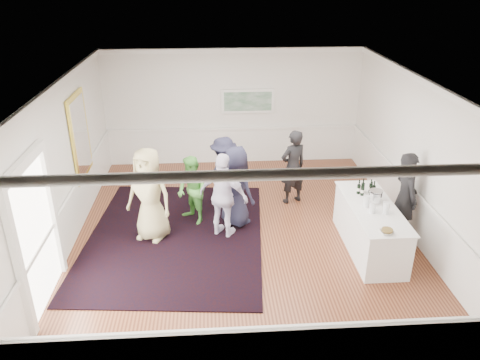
{
  "coord_description": "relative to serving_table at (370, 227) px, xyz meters",
  "views": [
    {
      "loc": [
        -0.64,
        -8.47,
        5.17
      ],
      "look_at": [
        -0.06,
        0.2,
        1.15
      ],
      "focal_mm": 35.0,
      "sensor_mm": 36.0,
      "label": 1
    }
  ],
  "objects": [
    {
      "name": "ice_bucket",
      "position": [
        0.1,
        0.17,
        0.59
      ],
      "size": [
        0.26,
        0.26,
        0.25
      ],
      "primitive_type": "cylinder",
      "color": "silver",
      "rests_on": "serving_table"
    },
    {
      "name": "guest_navy",
      "position": [
        -2.56,
        1.17,
        0.42
      ],
      "size": [
        0.99,
        1.03,
        1.79
      ],
      "primitive_type": "imported",
      "rotation": [
        0.0,
        0.0,
        2.27
      ],
      "color": "#1D1D30",
      "rests_on": "floor"
    },
    {
      "name": "doorway",
      "position": [
        -5.88,
        -1.18,
        0.94
      ],
      "size": [
        0.1,
        1.78,
        2.56
      ],
      "color": "white",
      "rests_on": "wall_left"
    },
    {
      "name": "wall_back",
      "position": [
        -2.44,
        4.72,
        1.12
      ],
      "size": [
        7.0,
        0.02,
        3.2
      ],
      "primitive_type": "cube",
      "color": "white",
      "rests_on": "floor"
    },
    {
      "name": "wine_bottles",
      "position": [
        0.04,
        0.53,
        0.63
      ],
      "size": [
        0.36,
        0.22,
        0.31
      ],
      "color": "black",
      "rests_on": "serving_table"
    },
    {
      "name": "landscape_painting",
      "position": [
        -2.04,
        4.67,
        1.3
      ],
      "size": [
        1.44,
        0.06,
        0.66
      ],
      "color": "white",
      "rests_on": "wall_back"
    },
    {
      "name": "ceiling",
      "position": [
        -2.44,
        0.72,
        2.72
      ],
      "size": [
        7.0,
        8.0,
        0.02
      ],
      "primitive_type": "cube",
      "color": "white",
      "rests_on": "wall_back"
    },
    {
      "name": "mirror",
      "position": [
        -5.89,
        2.02,
        1.32
      ],
      "size": [
        0.05,
        1.25,
        1.85
      ],
      "color": "yellow",
      "rests_on": "wall_left"
    },
    {
      "name": "guest_dark_a",
      "position": [
        -2.79,
        2.0,
        0.37
      ],
      "size": [
        1.26,
        1.11,
        1.7
      ],
      "primitive_type": "imported",
      "rotation": [
        0.0,
        0.0,
        3.7
      ],
      "color": "#1D1D30",
      "rests_on": "floor"
    },
    {
      "name": "area_rug",
      "position": [
        -3.86,
        0.7,
        -0.47
      ],
      "size": [
        3.97,
        4.97,
        0.02
      ],
      "primitive_type": "cube",
      "rotation": [
        0.0,
        0.0,
        -0.09
      ],
      "color": "black",
      "rests_on": "floor"
    },
    {
      "name": "guest_dark_b",
      "position": [
        -1.18,
        2.11,
        0.42
      ],
      "size": [
        0.77,
        0.66,
        1.79
      ],
      "primitive_type": "imported",
      "rotation": [
        0.0,
        0.0,
        3.56
      ],
      "color": "black",
      "rests_on": "floor"
    },
    {
      "name": "serving_table",
      "position": [
        0.0,
        0.0,
        0.0
      ],
      "size": [
        0.89,
        2.34,
        0.95
      ],
      "color": "white",
      "rests_on": "floor"
    },
    {
      "name": "guest_lilac",
      "position": [
        -2.84,
        0.7,
        0.43
      ],
      "size": [
        1.15,
        0.91,
        1.82
      ],
      "primitive_type": "imported",
      "rotation": [
        0.0,
        0.0,
        2.63
      ],
      "color": "silver",
      "rests_on": "floor"
    },
    {
      "name": "bartender",
      "position": [
        0.76,
        0.32,
        0.47
      ],
      "size": [
        0.52,
        0.73,
        1.9
      ],
      "primitive_type": "imported",
      "rotation": [
        0.0,
        0.0,
        1.67
      ],
      "color": "black",
      "rests_on": "floor"
    },
    {
      "name": "nut_bowl",
      "position": [
        -0.08,
        -0.99,
        0.51
      ],
      "size": [
        0.24,
        0.24,
        0.07
      ],
      "color": "white",
      "rests_on": "serving_table"
    },
    {
      "name": "guest_tan",
      "position": [
        -4.33,
        0.71,
        0.51
      ],
      "size": [
        1.13,
        0.96,
        1.97
      ],
      "primitive_type": "imported",
      "rotation": [
        0.0,
        0.0,
        -0.42
      ],
      "color": "tan",
      "rests_on": "floor"
    },
    {
      "name": "wall_left",
      "position": [
        -5.94,
        0.72,
        1.12
      ],
      "size": [
        0.02,
        8.0,
        3.2
      ],
      "primitive_type": "cube",
      "color": "white",
      "rests_on": "floor"
    },
    {
      "name": "juice_pitchers",
      "position": [
        -0.03,
        -0.19,
        0.59
      ],
      "size": [
        0.39,
        0.42,
        0.24
      ],
      "color": "#71AA3C",
      "rests_on": "serving_table"
    },
    {
      "name": "wall_right",
      "position": [
        1.06,
        0.72,
        1.12
      ],
      "size": [
        0.02,
        8.0,
        3.2
      ],
      "primitive_type": "cube",
      "color": "white",
      "rests_on": "floor"
    },
    {
      "name": "wainscoting",
      "position": [
        -2.44,
        0.72,
        0.02
      ],
      "size": [
        7.0,
        8.0,
        1.0
      ],
      "primitive_type": null,
      "color": "white",
      "rests_on": "floor"
    },
    {
      "name": "floor",
      "position": [
        -2.44,
        0.72,
        -0.48
      ],
      "size": [
        8.0,
        8.0,
        0.0
      ],
      "primitive_type": "plane",
      "color": "brown",
      "rests_on": "ground"
    },
    {
      "name": "wall_front",
      "position": [
        -2.44,
        -3.28,
        1.12
      ],
      "size": [
        7.0,
        0.02,
        3.2
      ],
      "primitive_type": "cube",
      "color": "white",
      "rests_on": "floor"
    },
    {
      "name": "guest_green",
      "position": [
        -3.5,
        1.3,
        0.28
      ],
      "size": [
        0.9,
        0.94,
        1.52
      ],
      "primitive_type": "imported",
      "rotation": [
        0.0,
        0.0,
        -0.93
      ],
      "color": "#5EBB4A",
      "rests_on": "floor"
    }
  ]
}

